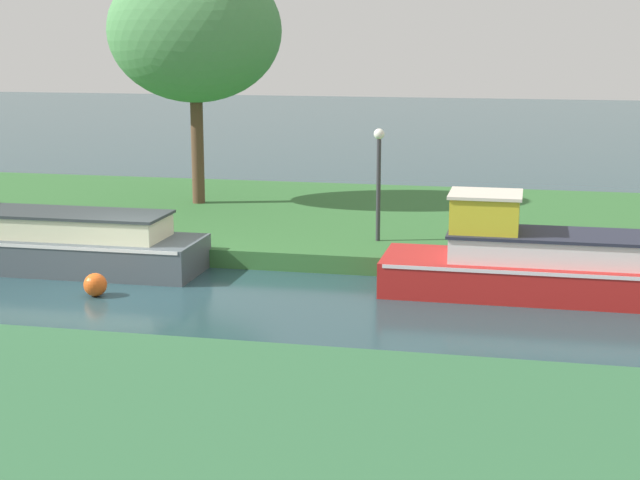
{
  "coord_description": "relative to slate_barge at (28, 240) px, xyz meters",
  "views": [
    {
      "loc": [
        7.57,
        -17.75,
        5.02
      ],
      "look_at": [
        3.48,
        1.2,
        0.9
      ],
      "focal_mm": 54.97,
      "sensor_mm": 36.0,
      "label": 1
    }
  ],
  "objects": [
    {
      "name": "slate_barge",
      "position": [
        0.0,
        0.0,
        0.0
      ],
      "size": [
        7.55,
        1.9,
        1.83
      ],
      "color": "#4A545B",
      "rests_on": "ground_plane"
    },
    {
      "name": "riverbank_far",
      "position": [
        3.01,
        5.8,
        -0.41
      ],
      "size": [
        72.0,
        10.0,
        0.4
      ],
      "primitive_type": "cube",
      "color": "#316731",
      "rests_on": "ground_plane"
    },
    {
      "name": "lamp_post",
      "position": [
        7.28,
        2.52,
        1.42
      ],
      "size": [
        0.24,
        0.24,
        2.54
      ],
      "color": "#333338",
      "rests_on": "riverbank_far"
    },
    {
      "name": "ground_plane",
      "position": [
        3.01,
        -1.2,
        -0.61
      ],
      "size": [
        120.0,
        120.0,
        0.0
      ],
      "primitive_type": "plane",
      "color": "#244248"
    },
    {
      "name": "willow_tree_left",
      "position": [
        1.66,
        6.41,
        4.44
      ],
      "size": [
        4.77,
        3.57,
        6.58
      ],
      "color": "brown",
      "rests_on": "riverbank_far"
    },
    {
      "name": "red_narrowboat",
      "position": [
        12.71,
        0.0,
        -0.01
      ],
      "size": [
        10.18,
        1.98,
        1.99
      ],
      "color": "#B01F1C",
      "rests_on": "ground_plane"
    },
    {
      "name": "channel_buoy",
      "position": [
        2.43,
        -1.91,
        -0.38
      ],
      "size": [
        0.45,
        0.45,
        0.45
      ],
      "primitive_type": "sphere",
      "color": "#E55919",
      "rests_on": "ground_plane"
    }
  ]
}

